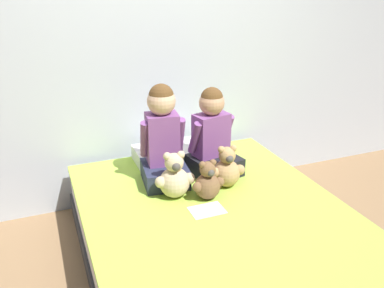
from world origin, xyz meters
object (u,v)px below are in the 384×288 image
at_px(bed, 216,238).
at_px(teddy_bear_held_by_right_child, 227,169).
at_px(pillow_at_headboard, 174,153).
at_px(teddy_bear_between_children, 208,183).
at_px(child_on_left, 163,139).
at_px(child_on_right, 213,137).
at_px(teddy_bear_held_by_left_child, 175,178).
at_px(sign_card, 207,210).

distance_m(bed, teddy_bear_held_by_right_child, 0.47).
xyz_separation_m(teddy_bear_held_by_right_child, pillow_at_headboard, (-0.19, 0.53, -0.07)).
height_order(teddy_bear_held_by_right_child, teddy_bear_between_children, teddy_bear_held_by_right_child).
xyz_separation_m(child_on_left, child_on_right, (0.37, -0.00, -0.04)).
height_order(teddy_bear_held_by_left_child, teddy_bear_between_children, teddy_bear_held_by_left_child).
relative_size(child_on_left, child_on_right, 1.09).
xyz_separation_m(child_on_left, teddy_bear_held_by_right_child, (0.37, -0.23, -0.19)).
xyz_separation_m(child_on_left, teddy_bear_held_by_left_child, (-0.00, -0.24, -0.18)).
distance_m(teddy_bear_held_by_left_child, pillow_at_headboard, 0.57).
bearing_deg(bed, sign_card, 163.26).
xyz_separation_m(bed, teddy_bear_between_children, (0.01, 0.16, 0.32)).
relative_size(teddy_bear_held_by_left_child, teddy_bear_between_children, 1.18).
bearing_deg(pillow_at_headboard, teddy_bear_held_by_right_child, -69.84).
bearing_deg(child_on_right, child_on_left, 167.74).
relative_size(bed, child_on_left, 2.87).
xyz_separation_m(child_on_right, pillow_at_headboard, (-0.19, 0.30, -0.22)).
bearing_deg(teddy_bear_between_children, bed, -95.86).
bearing_deg(child_on_left, pillow_at_headboard, 65.39).
bearing_deg(teddy_bear_between_children, pillow_at_headboard, 86.80).
xyz_separation_m(teddy_bear_held_by_right_child, sign_card, (-0.25, -0.25, -0.12)).
distance_m(pillow_at_headboard, sign_card, 0.78).
bearing_deg(sign_card, teddy_bear_between_children, 65.59).
height_order(bed, sign_card, sign_card).
bearing_deg(sign_card, teddy_bear_held_by_right_child, 44.57).
bearing_deg(pillow_at_headboard, sign_card, -94.26).
bearing_deg(teddy_bear_held_by_left_child, teddy_bear_held_by_right_child, 6.81).
bearing_deg(pillow_at_headboard, teddy_bear_held_by_left_child, -108.85).
relative_size(child_on_right, teddy_bear_held_by_right_child, 2.14).
relative_size(bed, child_on_right, 3.13).
distance_m(child_on_right, teddy_bear_held_by_right_child, 0.27).
distance_m(teddy_bear_held_by_left_child, teddy_bear_between_children, 0.21).
bearing_deg(teddy_bear_held_by_left_child, pillow_at_headboard, 76.78).
relative_size(child_on_right, pillow_at_headboard, 1.05).
distance_m(child_on_left, pillow_at_headboard, 0.43).
distance_m(teddy_bear_between_children, pillow_at_headboard, 0.64).
bearing_deg(bed, child_on_right, 69.12).
bearing_deg(child_on_left, bed, -63.69).
bearing_deg(teddy_bear_held_by_left_child, sign_card, -56.87).
bearing_deg(bed, child_on_left, 109.79).
distance_m(bed, teddy_bear_between_children, 0.36).
relative_size(child_on_left, teddy_bear_held_by_left_child, 2.19).
bearing_deg(bed, teddy_bear_between_children, 87.87).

